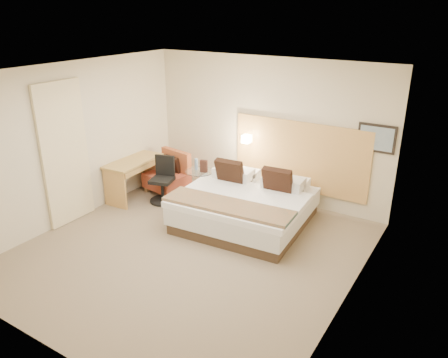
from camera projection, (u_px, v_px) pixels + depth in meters
The scene contains 19 objects.
floor at pixel (190, 251), 6.76m from camera, with size 4.80×5.00×0.02m, color #776650.
ceiling at pixel (185, 72), 5.75m from camera, with size 4.80×5.00×0.02m, color white.
wall_back at pixel (267, 130), 8.23m from camera, with size 4.80×0.02×2.70m, color beige.
wall_front at pixel (36, 244), 4.28m from camera, with size 4.80×0.02×2.70m, color beige.
wall_left at pixel (74, 143), 7.44m from camera, with size 0.02×5.00×2.70m, color beige.
wall_right at pixel (355, 207), 5.07m from camera, with size 0.02×5.00×2.70m, color beige.
headboard_panel at pixel (299, 156), 8.00m from camera, with size 2.60×0.04×1.30m, color tan.
art_frame at pixel (377, 138), 7.16m from camera, with size 0.62×0.03×0.47m, color black.
art_canvas at pixel (376, 139), 7.14m from camera, with size 0.54×0.01×0.39m, color gray.
lamp_arm at pixel (248, 138), 8.41m from camera, with size 0.02×0.02×0.12m, color white.
lamp_shade at pixel (247, 139), 8.36m from camera, with size 0.15×0.15×0.15m, color #F6E5C0.
curtain at pixel (65, 154), 7.27m from camera, with size 0.06×0.90×2.42m, color beige.
bottle_a at pixel (196, 164), 8.32m from camera, with size 0.06×0.06×0.22m, color #7998BC.
menu_folder at pixel (204, 166), 8.19m from camera, with size 0.14×0.05×0.24m, color #351C16.
bed at pixel (246, 205), 7.50m from camera, with size 2.20×2.16×1.02m.
lounge_chair at pixel (169, 176), 8.82m from camera, with size 0.87×0.80×0.81m.
side_table at pixel (200, 184), 8.39m from camera, with size 0.68×0.68×0.60m.
desk at pixel (135, 168), 8.44m from camera, with size 0.63×1.25×0.76m.
desk_chair at pixel (163, 184), 8.33m from camera, with size 0.62×0.62×0.88m.
Camera 1 is at (3.55, -4.70, 3.52)m, focal length 35.00 mm.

